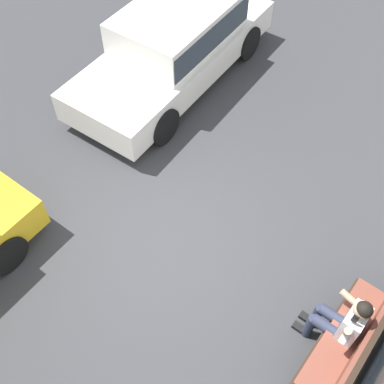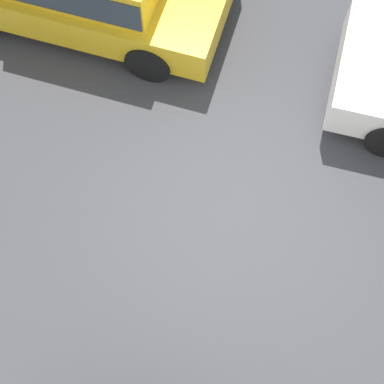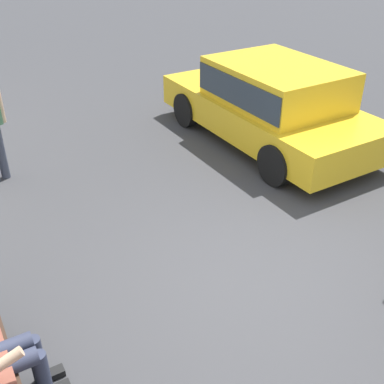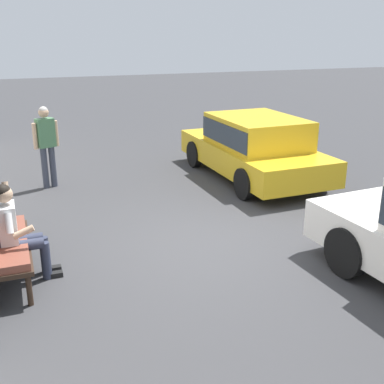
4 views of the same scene
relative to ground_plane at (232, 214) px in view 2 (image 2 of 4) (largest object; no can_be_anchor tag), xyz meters
name	(u,v)px [view 2 (image 2 of 4)]	position (x,y,z in m)	size (l,w,h in m)	color
ground_plane	(232,214)	(0.00, 0.00, 0.00)	(60.00, 60.00, 0.00)	#38383A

